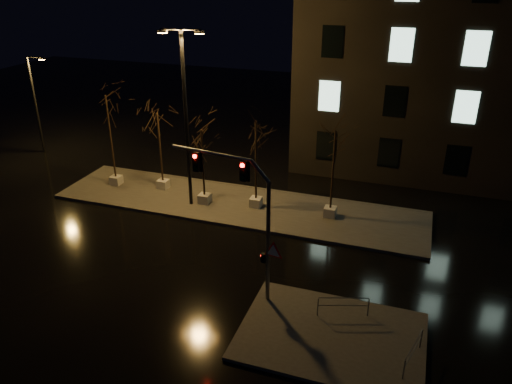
% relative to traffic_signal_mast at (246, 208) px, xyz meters
% --- Properties ---
extents(ground, '(90.00, 90.00, 0.00)m').
position_rel_traffic_signal_mast_xyz_m(ground, '(-3.50, 2.02, -4.24)').
color(ground, black).
rests_on(ground, ground).
extents(median, '(22.00, 5.00, 0.15)m').
position_rel_traffic_signal_mast_xyz_m(median, '(-3.50, 8.02, -4.16)').
color(median, '#44413D').
rests_on(median, ground).
extents(sidewalk_corner, '(7.00, 5.00, 0.15)m').
position_rel_traffic_signal_mast_xyz_m(sidewalk_corner, '(4.00, -1.48, -4.16)').
color(sidewalk_corner, '#44413D').
rests_on(sidewalk_corner, ground).
extents(building, '(25.00, 12.00, 15.00)m').
position_rel_traffic_signal_mast_xyz_m(building, '(10.50, 20.02, 3.26)').
color(building, black).
rests_on(building, ground).
extents(tree_0, '(1.80, 1.80, 5.95)m').
position_rel_traffic_signal_mast_xyz_m(tree_0, '(-11.85, 8.17, 0.42)').
color(tree_0, beige).
rests_on(tree_0, median).
extents(tree_1, '(1.80, 1.80, 5.00)m').
position_rel_traffic_signal_mast_xyz_m(tree_1, '(-8.69, 8.60, -0.29)').
color(tree_1, beige).
rests_on(tree_1, median).
extents(tree_2, '(1.80, 1.80, 4.64)m').
position_rel_traffic_signal_mast_xyz_m(tree_2, '(-5.35, 7.49, -0.57)').
color(tree_2, beige).
rests_on(tree_2, median).
extents(tree_3, '(1.80, 1.80, 5.29)m').
position_rel_traffic_signal_mast_xyz_m(tree_3, '(-2.32, 8.03, -0.07)').
color(tree_3, beige).
rests_on(tree_3, median).
extents(tree_4, '(1.80, 1.80, 5.13)m').
position_rel_traffic_signal_mast_xyz_m(tree_4, '(2.02, 8.20, -0.19)').
color(tree_4, beige).
rests_on(tree_4, median).
extents(traffic_signal_mast, '(5.05, 0.83, 6.22)m').
position_rel_traffic_signal_mast_xyz_m(traffic_signal_mast, '(0.00, 0.00, 0.00)').
color(traffic_signal_mast, '#54565C').
rests_on(traffic_signal_mast, sidewalk_corner).
extents(streetlight_main, '(2.48, 0.64, 9.93)m').
position_rel_traffic_signal_mast_xyz_m(streetlight_main, '(-6.05, 7.13, 1.64)').
color(streetlight_main, black).
rests_on(streetlight_main, median).
extents(streetlight_far, '(1.39, 0.49, 7.12)m').
position_rel_traffic_signal_mast_xyz_m(streetlight_far, '(-20.58, 11.93, -0.32)').
color(streetlight_far, black).
rests_on(streetlight_far, ground).
extents(guard_rail_a, '(1.97, 0.67, 0.89)m').
position_rel_traffic_signal_mast_xyz_m(guard_rail_a, '(4.21, -0.22, -3.51)').
color(guard_rail_a, '#54565C').
rests_on(guard_rail_a, sidewalk_corner).
extents(guard_rail_b, '(0.54, 1.83, 0.90)m').
position_rel_traffic_signal_mast_xyz_m(guard_rail_b, '(7.00, -2.02, -3.51)').
color(guard_rail_b, '#54565C').
rests_on(guard_rail_b, sidewalk_corner).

